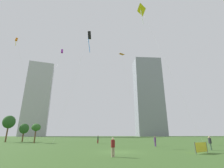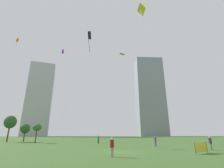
{
  "view_description": "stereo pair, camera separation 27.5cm",
  "coord_description": "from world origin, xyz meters",
  "views": [
    {
      "loc": [
        -2.82,
        -20.82,
        2.12
      ],
      "look_at": [
        -0.22,
        6.0,
        10.7
      ],
      "focal_mm": 25.2,
      "sensor_mm": 36.0,
      "label": 1
    },
    {
      "loc": [
        -2.54,
        -20.85,
        2.12
      ],
      "look_at": [
        -0.22,
        6.0,
        10.7
      ],
      "focal_mm": 25.2,
      "sensor_mm": 36.0,
      "label": 2
    }
  ],
  "objects": [
    {
      "name": "person_standing_1",
      "position": [
        7.78,
        8.23,
        1.01
      ],
      "size": [
        0.39,
        0.39,
        1.74
      ],
      "rotation": [
        0.0,
        0.0,
        5.12
      ],
      "color": "#593372",
      "rests_on": "ground"
    },
    {
      "name": "park_tree_2",
      "position": [
        -17.78,
        21.51,
        3.62
      ],
      "size": [
        2.14,
        2.14,
        4.59
      ],
      "color": "brown",
      "rests_on": "ground"
    },
    {
      "name": "kite_flying_3",
      "position": [
        5.52,
        3.75,
        25.23
      ],
      "size": [
        6.09,
        6.13,
        26.39
      ],
      "color": "silver",
      "rests_on": "ground"
    },
    {
      "name": "kite_flying_1",
      "position": [
        -15.41,
        28.92,
        29.27
      ],
      "size": [
        4.38,
        6.97,
        30.16
      ],
      "color": "silver",
      "rests_on": "ground"
    },
    {
      "name": "distant_highrise_1",
      "position": [
        46.86,
        123.97,
        37.33
      ],
      "size": [
        26.08,
        18.04,
        74.66
      ],
      "primitive_type": "cube",
      "rotation": [
        0.0,
        0.0,
        -0.03
      ],
      "color": "gray",
      "rests_on": "ground"
    },
    {
      "name": "person_standing_2",
      "position": [
        -2.35,
        18.86,
        1.02
      ],
      "size": [
        0.39,
        0.39,
        1.77
      ],
      "rotation": [
        0.0,
        0.0,
        3.89
      ],
      "color": "maroon",
      "rests_on": "ground"
    },
    {
      "name": "ground",
      "position": [
        0.0,
        0.0,
        0.0
      ],
      "size": [
        280.0,
        280.0,
        0.0
      ],
      "primitive_type": "plane",
      "color": "#3D6028"
    },
    {
      "name": "kite_flying_0",
      "position": [
        -4.74,
        6.58,
        20.84
      ],
      "size": [
        6.7,
        5.52,
        21.83
      ],
      "color": "silver",
      "rests_on": "ground"
    },
    {
      "name": "distant_highrise_0",
      "position": [
        -58.31,
        130.16,
        33.5
      ],
      "size": [
        25.85,
        25.15,
        67.01
      ],
      "primitive_type": "cube",
      "rotation": [
        0.0,
        0.0,
        0.25
      ],
      "color": "#A8A8AD",
      "rests_on": "ground"
    },
    {
      "name": "kite_flying_4",
      "position": [
        -26.53,
        21.2,
        27.82
      ],
      "size": [
        8.43,
        7.87,
        28.8
      ],
      "color": "silver",
      "rests_on": "ground"
    },
    {
      "name": "park_tree_1",
      "position": [
        -23.19,
        27.65,
        3.52
      ],
      "size": [
        2.5,
        2.5,
        4.95
      ],
      "color": "brown",
      "rests_on": "ground"
    },
    {
      "name": "event_banner",
      "position": [
        9.25,
        -2.53,
        0.66
      ],
      "size": [
        2.23,
        1.21,
        1.24
      ],
      "color": "#4C4C4C",
      "rests_on": "ground"
    },
    {
      "name": "person_standing_0",
      "position": [
        -1.13,
        -4.37,
        1.03
      ],
      "size": [
        0.4,
        0.4,
        1.79
      ],
      "rotation": [
        0.0,
        0.0,
        3.35
      ],
      "color": "tan",
      "rests_on": "ground"
    },
    {
      "name": "person_standing_3",
      "position": [
        12.9,
        0.86,
        1.04
      ],
      "size": [
        0.4,
        0.4,
        1.81
      ],
      "rotation": [
        0.0,
        0.0,
        1.17
      ],
      "color": "#3F593F",
      "rests_on": "ground"
    },
    {
      "name": "park_tree_0",
      "position": [
        -27.21,
        26.88,
        5.29
      ],
      "size": [
        3.24,
        3.24,
        7.09
      ],
      "color": "brown",
      "rests_on": "ground"
    },
    {
      "name": "kite_flying_2",
      "position": [
        4.0,
        19.48,
        23.88
      ],
      "size": [
        6.89,
        7.91,
        24.46
      ],
      "color": "silver",
      "rests_on": "ground"
    }
  ]
}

